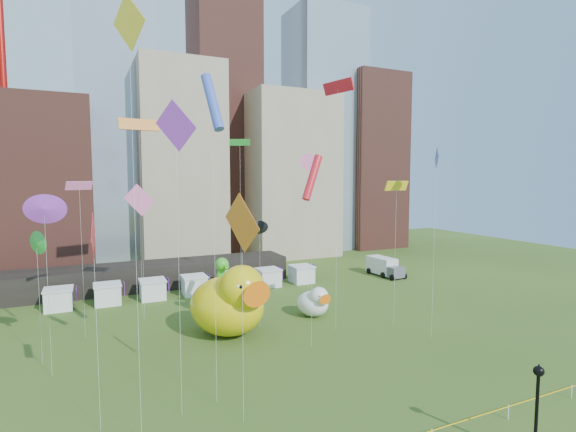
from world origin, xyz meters
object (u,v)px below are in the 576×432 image
seahorse_purple (255,293)px  box_truck (384,266)px  lamppost (537,402)px  big_duck (230,302)px  small_duck (314,302)px  seahorse_green (222,274)px

seahorse_purple → box_truck: seahorse_purple is taller
box_truck → lamppost: bearing=-120.5°
big_duck → lamppost: bearing=-86.1°
big_duck → small_duck: bearing=-7.0°
lamppost → box_truck: lamppost is taller
seahorse_green → box_truck: (27.66, 9.79, -3.43)m
big_duck → box_truck: bearing=9.9°
small_duck → seahorse_green: bearing=156.1°
seahorse_purple → box_truck: 28.38m
seahorse_green → box_truck: 29.54m
seahorse_green → lamppost: 29.39m
seahorse_green → seahorse_purple: (2.46, -3.13, -1.45)m
seahorse_purple → lamppost: size_ratio=0.97×
small_duck → seahorse_green: seahorse_green is taller
small_duck → box_truck: small_duck is taller
big_duck → small_duck: 9.91m
big_duck → seahorse_purple: (2.94, 1.28, 0.20)m
lamppost → box_truck: size_ratio=0.80×
seahorse_purple → box_truck: bearing=8.2°
seahorse_purple → small_duck: bearing=-15.6°
small_duck → lamppost: bearing=-98.8°
small_duck → lamppost: (-0.66, -25.36, 1.62)m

